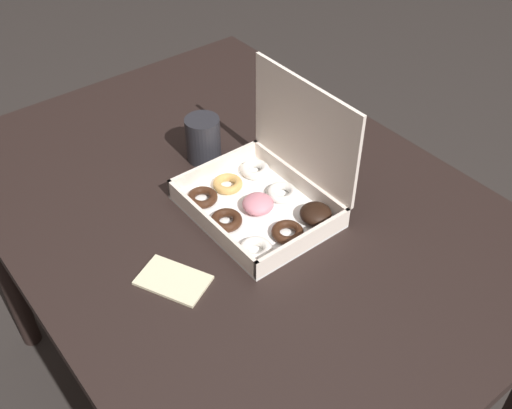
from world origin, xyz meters
TOP-DOWN VIEW (x-y plane):
  - ground_plane at (0.00, 0.00)m, footprint 8.00×8.00m
  - dining_table at (0.00, 0.00)m, footprint 1.26×0.92m
  - donut_box at (0.06, 0.04)m, footprint 0.30×0.25m
  - coffee_mug at (-0.16, 0.03)m, footprint 0.08×0.08m
  - paper_napkin at (0.12, -0.23)m, footprint 0.15×0.13m

SIDE VIEW (x-z plane):
  - ground_plane at x=0.00m, z-range 0.00..0.00m
  - dining_table at x=0.00m, z-range 0.29..1.07m
  - paper_napkin at x=0.12m, z-range 0.78..0.78m
  - donut_box at x=0.06m, z-range 0.70..0.96m
  - coffee_mug at x=-0.16m, z-range 0.78..0.88m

